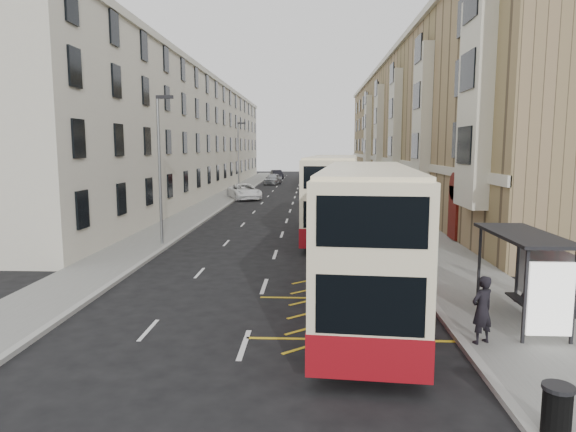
{
  "coord_description": "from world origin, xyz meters",
  "views": [
    {
      "loc": [
        1.84,
        -15.47,
        5.41
      ],
      "look_at": [
        0.8,
        6.93,
        2.39
      ],
      "focal_mm": 32.0,
      "sensor_mm": 36.0,
      "label": 1
    }
  ],
  "objects_px": {
    "pedestrian_near": "(482,310)",
    "pedestrian_mid": "(536,272)",
    "litter_bin": "(557,409)",
    "car_silver": "(273,179)",
    "car_red": "(313,177)",
    "white_van": "(244,192)",
    "street_lamp_far": "(239,154)",
    "double_decker_front": "(366,239)",
    "bus_shelter": "(533,259)",
    "street_lamp_near": "(160,162)",
    "car_dark": "(277,175)",
    "pedestrian_far": "(413,243)",
    "double_decker_rear": "(333,196)"
  },
  "relations": [
    {
      "from": "bus_shelter",
      "to": "litter_bin",
      "type": "bearing_deg",
      "value": -108.28
    },
    {
      "from": "double_decker_front",
      "to": "pedestrian_near",
      "type": "height_order",
      "value": "double_decker_front"
    },
    {
      "from": "white_van",
      "to": "car_red",
      "type": "xyz_separation_m",
      "value": [
        7.24,
        27.25,
        -0.04
      ]
    },
    {
      "from": "car_red",
      "to": "pedestrian_mid",
      "type": "bearing_deg",
      "value": 81.32
    },
    {
      "from": "street_lamp_far",
      "to": "white_van",
      "type": "distance_m",
      "value": 5.9
    },
    {
      "from": "double_decker_rear",
      "to": "car_red",
      "type": "distance_m",
      "value": 49.31
    },
    {
      "from": "car_red",
      "to": "double_decker_front",
      "type": "bearing_deg",
      "value": 75.81
    },
    {
      "from": "pedestrian_near",
      "to": "car_silver",
      "type": "bearing_deg",
      "value": -108.82
    },
    {
      "from": "bus_shelter",
      "to": "pedestrian_near",
      "type": "height_order",
      "value": "bus_shelter"
    },
    {
      "from": "litter_bin",
      "to": "street_lamp_far",
      "type": "bearing_deg",
      "value": 104.69
    },
    {
      "from": "bus_shelter",
      "to": "double_decker_front",
      "type": "xyz_separation_m",
      "value": [
        -4.72,
        1.49,
        0.3
      ]
    },
    {
      "from": "litter_bin",
      "to": "pedestrian_far",
      "type": "height_order",
      "value": "pedestrian_far"
    },
    {
      "from": "street_lamp_near",
      "to": "double_decker_front",
      "type": "bearing_deg",
      "value": -47.54
    },
    {
      "from": "street_lamp_near",
      "to": "car_dark",
      "type": "distance_m",
      "value": 60.18
    },
    {
      "from": "street_lamp_far",
      "to": "pedestrian_near",
      "type": "bearing_deg",
      "value": -73.79
    },
    {
      "from": "litter_bin",
      "to": "white_van",
      "type": "height_order",
      "value": "white_van"
    },
    {
      "from": "pedestrian_mid",
      "to": "pedestrian_far",
      "type": "xyz_separation_m",
      "value": [
        -3.17,
        5.5,
        -0.07
      ]
    },
    {
      "from": "street_lamp_near",
      "to": "car_silver",
      "type": "xyz_separation_m",
      "value": [
        2.53,
        47.19,
        -3.83
      ]
    },
    {
      "from": "pedestrian_mid",
      "to": "white_van",
      "type": "distance_m",
      "value": 38.33
    },
    {
      "from": "double_decker_front",
      "to": "car_red",
      "type": "distance_m",
      "value": 63.85
    },
    {
      "from": "double_decker_front",
      "to": "white_van",
      "type": "relative_size",
      "value": 2.09
    },
    {
      "from": "car_silver",
      "to": "pedestrian_far",
      "type": "bearing_deg",
      "value": -68.02
    },
    {
      "from": "litter_bin",
      "to": "white_van",
      "type": "distance_m",
      "value": 45.57
    },
    {
      "from": "double_decker_rear",
      "to": "car_silver",
      "type": "bearing_deg",
      "value": 104.21
    },
    {
      "from": "white_van",
      "to": "car_silver",
      "type": "distance_m",
      "value": 21.58
    },
    {
      "from": "street_lamp_near",
      "to": "pedestrian_far",
      "type": "xyz_separation_m",
      "value": [
        12.83,
        -4.17,
        -3.59
      ]
    },
    {
      "from": "litter_bin",
      "to": "car_red",
      "type": "relative_size",
      "value": 0.18
    },
    {
      "from": "pedestrian_near",
      "to": "litter_bin",
      "type": "bearing_deg",
      "value": 60.66
    },
    {
      "from": "pedestrian_mid",
      "to": "car_red",
      "type": "bearing_deg",
      "value": 86.22
    },
    {
      "from": "double_decker_front",
      "to": "pedestrian_mid",
      "type": "distance_m",
      "value": 6.29
    },
    {
      "from": "litter_bin",
      "to": "car_dark",
      "type": "distance_m",
      "value": 79.14
    },
    {
      "from": "bus_shelter",
      "to": "car_silver",
      "type": "xyz_separation_m",
      "value": [
        -12.16,
        59.58,
        -1.33
      ]
    },
    {
      "from": "pedestrian_near",
      "to": "white_van",
      "type": "xyz_separation_m",
      "value": [
        -11.63,
        39.6,
        -0.27
      ]
    },
    {
      "from": "litter_bin",
      "to": "car_silver",
      "type": "bearing_deg",
      "value": 98.81
    },
    {
      "from": "double_decker_front",
      "to": "pedestrian_near",
      "type": "bearing_deg",
      "value": -42.23
    },
    {
      "from": "pedestrian_far",
      "to": "street_lamp_far",
      "type": "bearing_deg",
      "value": -60.96
    },
    {
      "from": "pedestrian_mid",
      "to": "pedestrian_near",
      "type": "bearing_deg",
      "value": -137.74
    },
    {
      "from": "pedestrian_near",
      "to": "car_silver",
      "type": "relative_size",
      "value": 0.39
    },
    {
      "from": "street_lamp_near",
      "to": "litter_bin",
      "type": "distance_m",
      "value": 22.73
    },
    {
      "from": "street_lamp_near",
      "to": "bus_shelter",
      "type": "bearing_deg",
      "value": -40.14
    },
    {
      "from": "street_lamp_near",
      "to": "white_van",
      "type": "bearing_deg",
      "value": 87.43
    },
    {
      "from": "street_lamp_near",
      "to": "pedestrian_far",
      "type": "distance_m",
      "value": 13.96
    },
    {
      "from": "car_red",
      "to": "litter_bin",
      "type": "bearing_deg",
      "value": 77.84
    },
    {
      "from": "white_van",
      "to": "car_red",
      "type": "distance_m",
      "value": 28.19
    },
    {
      "from": "double_decker_rear",
      "to": "pedestrian_mid",
      "type": "bearing_deg",
      "value": -58.86
    },
    {
      "from": "pedestrian_near",
      "to": "pedestrian_mid",
      "type": "relative_size",
      "value": 0.97
    },
    {
      "from": "pedestrian_mid",
      "to": "street_lamp_far",
      "type": "bearing_deg",
      "value": 101.24
    },
    {
      "from": "street_lamp_far",
      "to": "double_decker_front",
      "type": "relative_size",
      "value": 0.66
    },
    {
      "from": "street_lamp_near",
      "to": "double_decker_front",
      "type": "xyz_separation_m",
      "value": [
        9.97,
        -10.9,
        -2.2
      ]
    },
    {
      "from": "street_lamp_near",
      "to": "litter_bin",
      "type": "height_order",
      "value": "street_lamp_near"
    }
  ]
}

